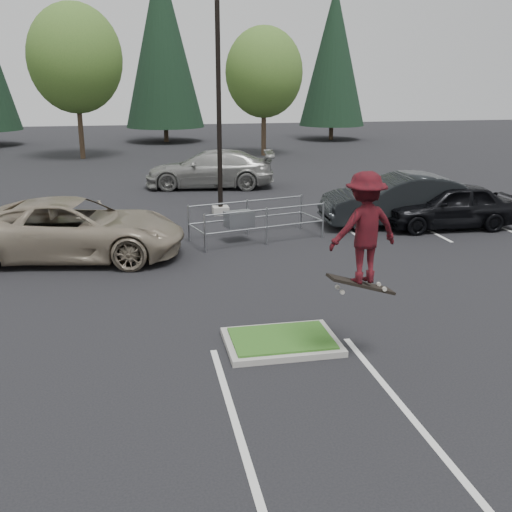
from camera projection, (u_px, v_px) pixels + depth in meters
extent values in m
plane|color=black|center=(281.00, 345.00, 11.80)|extent=(120.00, 120.00, 0.00)
cube|color=#A19D96|center=(281.00, 342.00, 11.79)|extent=(2.20, 1.60, 0.12)
cube|color=#245D1D|center=(281.00, 338.00, 11.76)|extent=(1.95, 1.35, 0.05)
cube|color=silver|center=(81.00, 240.00, 19.41)|extent=(0.12, 5.20, 0.01)
cube|color=silver|center=(345.00, 227.00, 21.11)|extent=(0.12, 5.20, 0.01)
cube|color=silver|center=(416.00, 224.00, 21.62)|extent=(0.12, 5.20, 0.01)
cube|color=silver|center=(484.00, 220.00, 22.13)|extent=(0.12, 5.20, 0.01)
cube|color=silver|center=(240.00, 438.00, 8.73)|extent=(0.12, 6.00, 0.01)
cube|color=silver|center=(412.00, 418.00, 9.24)|extent=(0.12, 6.00, 0.01)
cube|color=#A19D96|center=(221.00, 210.00, 23.13)|extent=(0.60, 0.60, 0.30)
cylinder|color=black|center=(218.00, 80.00, 21.75)|extent=(0.18, 0.18, 10.00)
cylinder|color=#38281C|center=(81.00, 131.00, 38.84)|extent=(0.32, 0.32, 3.50)
ellipsoid|color=#385E22|center=(75.00, 58.00, 37.56)|extent=(5.89, 5.89, 6.77)
sphere|color=#385E22|center=(85.00, 71.00, 37.60)|extent=(3.68, 3.68, 3.68)
sphere|color=#385E22|center=(68.00, 68.00, 38.00)|extent=(4.05, 4.05, 4.05)
cylinder|color=#38281C|center=(264.00, 133.00, 40.51)|extent=(0.32, 0.32, 3.04)
ellipsoid|color=#385E22|center=(264.00, 72.00, 39.40)|extent=(5.12, 5.12, 5.89)
sphere|color=#385E22|center=(274.00, 82.00, 39.41)|extent=(3.20, 3.20, 3.20)
sphere|color=#385E22|center=(255.00, 80.00, 39.81)|extent=(3.52, 3.52, 3.52)
cylinder|color=#38281C|center=(166.00, 134.00, 49.70)|extent=(0.36, 0.36, 1.20)
cone|color=black|center=(162.00, 42.00, 47.63)|extent=(6.38, 6.38, 13.30)
cylinder|color=#38281C|center=(331.00, 132.00, 51.40)|extent=(0.36, 0.36, 1.20)
cone|color=black|center=(334.00, 56.00, 49.62)|extent=(5.50, 5.50, 11.30)
cylinder|color=gray|center=(205.00, 234.00, 17.88)|extent=(0.06, 0.06, 1.19)
cylinder|color=gray|center=(189.00, 223.00, 19.13)|extent=(0.06, 0.06, 1.19)
cylinder|color=gray|center=(267.00, 226.00, 18.74)|extent=(0.06, 0.06, 1.19)
cylinder|color=gray|center=(247.00, 217.00, 19.99)|extent=(0.06, 0.06, 1.19)
cylinder|color=gray|center=(323.00, 220.00, 19.60)|extent=(0.06, 0.06, 1.19)
cylinder|color=gray|center=(301.00, 212.00, 20.85)|extent=(0.06, 0.06, 1.19)
cylinder|color=gray|center=(267.00, 227.00, 18.75)|extent=(4.02, 1.07, 0.05)
cylinder|color=gray|center=(267.00, 209.00, 18.59)|extent=(4.02, 1.07, 0.05)
cylinder|color=gray|center=(247.00, 218.00, 20.00)|extent=(4.02, 1.07, 0.05)
cylinder|color=gray|center=(247.00, 201.00, 19.83)|extent=(4.02, 1.07, 0.05)
cube|color=gray|center=(239.00, 219.00, 19.06)|extent=(0.98, 0.74, 0.50)
cube|color=black|center=(361.00, 284.00, 10.66)|extent=(1.27, 0.47, 0.44)
cylinder|color=beige|center=(342.00, 292.00, 10.48)|extent=(0.08, 0.05, 0.08)
cylinder|color=beige|center=(337.00, 287.00, 10.73)|extent=(0.08, 0.05, 0.08)
cylinder|color=beige|center=(384.00, 289.00, 10.63)|extent=(0.08, 0.05, 0.08)
cylinder|color=beige|center=(379.00, 284.00, 10.87)|extent=(0.08, 0.05, 0.08)
imported|color=maroon|center=(364.00, 228.00, 10.36)|extent=(1.37, 0.93, 1.97)
imported|color=gray|center=(73.00, 229.00, 17.28)|extent=(6.70, 3.96, 1.75)
imported|color=black|center=(400.00, 200.00, 21.16)|extent=(5.68, 2.34, 1.83)
imported|color=black|center=(449.00, 206.00, 20.81)|extent=(4.74, 2.06, 1.59)
imported|color=#969692|center=(211.00, 169.00, 28.64)|extent=(6.43, 3.43, 1.77)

